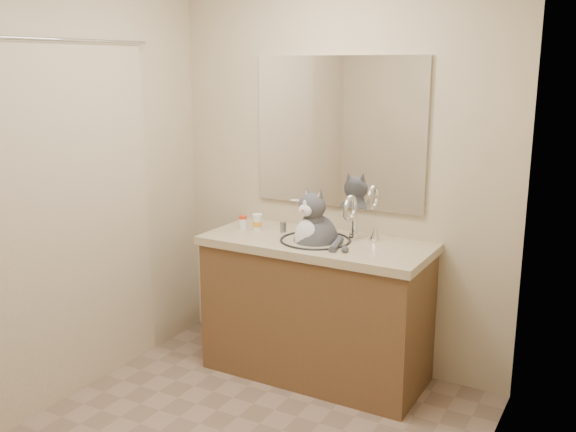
# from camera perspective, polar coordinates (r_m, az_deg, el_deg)

# --- Properties ---
(room) EXTENTS (2.22, 2.52, 2.42)m
(room) POSITION_cam_1_polar(r_m,az_deg,el_deg) (2.86, -6.09, 0.13)
(room) COLOR gray
(room) RESTS_ON ground
(vanity) EXTENTS (1.34, 0.59, 1.12)m
(vanity) POSITION_cam_1_polar(r_m,az_deg,el_deg) (3.88, 2.52, -7.93)
(vanity) COLOR brown
(vanity) RESTS_ON ground
(mirror) EXTENTS (1.10, 0.02, 0.90)m
(mirror) POSITION_cam_1_polar(r_m,az_deg,el_deg) (3.88, 4.49, 7.40)
(mirror) COLOR white
(mirror) RESTS_ON room
(shower_curtain) EXTENTS (0.02, 1.30, 1.93)m
(shower_curtain) POSITION_cam_1_polar(r_m,az_deg,el_deg) (3.66, -18.65, -0.30)
(shower_curtain) COLOR beige
(shower_curtain) RESTS_ON ground
(cat) EXTENTS (0.36, 0.36, 0.52)m
(cat) POSITION_cam_1_polar(r_m,az_deg,el_deg) (3.72, 2.43, -2.08)
(cat) COLOR #424246
(cat) RESTS_ON vanity
(pill_bottle_redcap) EXTENTS (0.06, 0.06, 0.08)m
(pill_bottle_redcap) POSITION_cam_1_polar(r_m,az_deg,el_deg) (3.99, -4.02, -0.56)
(pill_bottle_redcap) COLOR white
(pill_bottle_redcap) RESTS_ON vanity
(pill_bottle_orange) EXTENTS (0.06, 0.06, 0.10)m
(pill_bottle_orange) POSITION_cam_1_polar(r_m,az_deg,el_deg) (3.95, -2.74, -0.57)
(pill_bottle_orange) COLOR white
(pill_bottle_orange) RESTS_ON vanity
(grey_canister) EXTENTS (0.04, 0.04, 0.06)m
(grey_canister) POSITION_cam_1_polar(r_m,az_deg,el_deg) (3.91, -0.43, -0.99)
(grey_canister) COLOR slate
(grey_canister) RESTS_ON vanity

